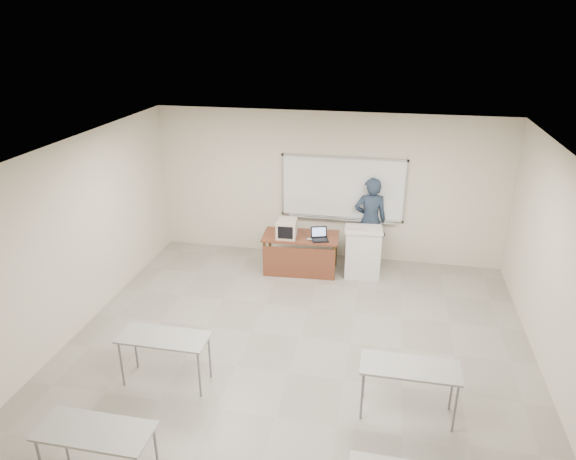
% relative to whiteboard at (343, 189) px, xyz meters
% --- Properties ---
extents(floor, '(7.00, 8.00, 0.01)m').
position_rel_whiteboard_xyz_m(floor, '(-0.30, -3.97, -1.49)').
color(floor, gray).
rests_on(floor, ground).
extents(whiteboard, '(2.48, 0.10, 1.31)m').
position_rel_whiteboard_xyz_m(whiteboard, '(0.00, 0.00, 0.00)').
color(whiteboard, white).
rests_on(whiteboard, floor).
extents(student_desks, '(4.40, 2.20, 0.73)m').
position_rel_whiteboard_xyz_m(student_desks, '(-0.30, -5.32, -0.81)').
color(student_desks, gray).
rests_on(student_desks, floor).
extents(instructor_desk, '(1.45, 0.73, 0.75)m').
position_rel_whiteboard_xyz_m(instructor_desk, '(-0.70, -0.90, -0.93)').
color(instructor_desk, brown).
rests_on(instructor_desk, floor).
extents(podium, '(0.70, 0.51, 0.98)m').
position_rel_whiteboard_xyz_m(podium, '(0.50, -0.77, -0.99)').
color(podium, white).
rests_on(podium, floor).
extents(crt_monitor, '(0.37, 0.42, 0.35)m').
position_rel_whiteboard_xyz_m(crt_monitor, '(-0.95, -0.91, -0.56)').
color(crt_monitor, beige).
rests_on(crt_monitor, instructor_desk).
extents(laptop, '(0.31, 0.28, 0.23)m').
position_rel_whiteboard_xyz_m(laptop, '(-0.30, -0.92, -0.68)').
color(laptop, black).
rests_on(laptop, instructor_desk).
extents(mouse, '(0.12, 0.09, 0.04)m').
position_rel_whiteboard_xyz_m(mouse, '(-0.50, -0.99, -0.71)').
color(mouse, '#A9ABB1').
rests_on(mouse, instructor_desk).
extents(keyboard, '(0.41, 0.16, 0.02)m').
position_rel_whiteboard_xyz_m(keyboard, '(0.35, -0.89, -0.49)').
color(keyboard, beige).
rests_on(keyboard, podium).
extents(presenter, '(0.71, 0.52, 1.78)m').
position_rel_whiteboard_xyz_m(presenter, '(0.58, -0.10, -0.59)').
color(presenter, black).
rests_on(presenter, floor).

